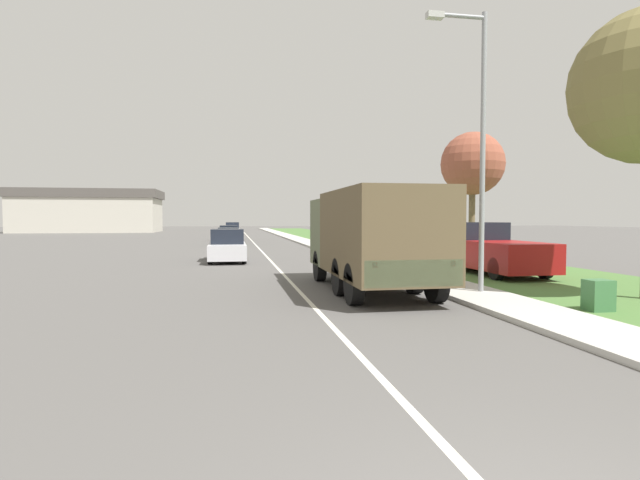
{
  "coord_description": "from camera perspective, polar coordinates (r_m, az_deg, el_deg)",
  "views": [
    {
      "loc": [
        -1.92,
        -2.28,
        2.1
      ],
      "look_at": [
        0.82,
        13.04,
        1.42
      ],
      "focal_mm": 28.0,
      "sensor_mm": 36.0,
      "label": 1
    }
  ],
  "objects": [
    {
      "name": "lane_centre_stripe",
      "position": [
        42.37,
        -7.53,
        -0.36
      ],
      "size": [
        0.12,
        120.0,
        0.0
      ],
      "color": "silver",
      "rests_on": "ground"
    },
    {
      "name": "car_second_ahead",
      "position": [
        39.34,
        -10.43,
        0.31
      ],
      "size": [
        1.77,
        4.12,
        1.38
      ],
      "color": "#336B3D",
      "rests_on": "ground"
    },
    {
      "name": "lamp_post",
      "position": [
        14.27,
        17.42,
        12.16
      ],
      "size": [
        1.69,
        0.24,
        7.44
      ],
      "color": "gray",
      "rests_on": "sidewalk_right"
    },
    {
      "name": "car_nearest_ahead",
      "position": [
        24.76,
        -10.53,
        -0.77
      ],
      "size": [
        1.74,
        4.57,
        1.58
      ],
      "color": "silver",
      "rests_on": "ground"
    },
    {
      "name": "grass_strip_right",
      "position": [
        43.69,
        4.21,
        -0.25
      ],
      "size": [
        7.0,
        120.0,
        0.02
      ],
      "color": "#4C7538",
      "rests_on": "ground"
    },
    {
      "name": "ground_plane",
      "position": [
        42.37,
        -7.53,
        -0.36
      ],
      "size": [
        180.0,
        180.0,
        0.0
      ],
      "primitive_type": "plane",
      "color": "#565451"
    },
    {
      "name": "car_third_ahead",
      "position": [
        47.57,
        -10.41,
        0.71
      ],
      "size": [
        1.81,
        4.58,
        1.43
      ],
      "color": "black",
      "rests_on": "ground"
    },
    {
      "name": "car_fourth_ahead",
      "position": [
        60.77,
        -9.98,
        1.16
      ],
      "size": [
        1.74,
        3.97,
        1.62
      ],
      "color": "silver",
      "rests_on": "ground"
    },
    {
      "name": "utility_box",
      "position": [
        12.89,
        29.21,
        -5.53
      ],
      "size": [
        0.55,
        0.45,
        0.7
      ],
      "color": "#3D7042",
      "rests_on": "grass_strip_right"
    },
    {
      "name": "building_distant",
      "position": [
        83.21,
        -24.83,
        3.05
      ],
      "size": [
        20.64,
        10.79,
        6.38
      ],
      "color": "beige",
      "rests_on": "ground"
    },
    {
      "name": "military_truck",
      "position": [
        14.41,
        5.85,
        0.59
      ],
      "size": [
        2.41,
        7.07,
        2.86
      ],
      "color": "#545B3D",
      "rests_on": "ground"
    },
    {
      "name": "pickup_truck",
      "position": [
        20.07,
        18.81,
        -1.04
      ],
      "size": [
        2.06,
        5.44,
        1.92
      ],
      "color": "maroon",
      "rests_on": "grass_strip_right"
    },
    {
      "name": "sidewalk_right",
      "position": [
        42.81,
        -1.51,
        -0.23
      ],
      "size": [
        1.8,
        120.0,
        0.12
      ],
      "color": "beige",
      "rests_on": "ground"
    },
    {
      "name": "tree_mid_right",
      "position": [
        25.29,
        17.03,
        8.27
      ],
      "size": [
        3.02,
        3.02,
        6.22
      ],
      "color": "brown",
      "rests_on": "grass_strip_right"
    }
  ]
}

